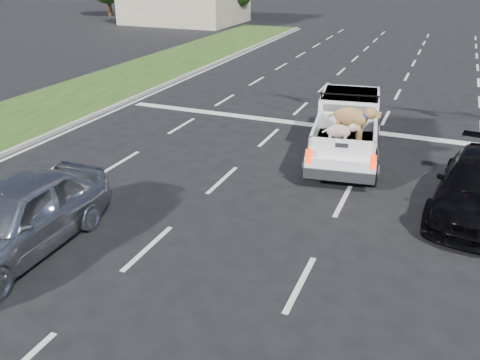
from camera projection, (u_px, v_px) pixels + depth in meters
name	position (u px, v px, depth m)	size (l,w,h in m)	color
ground	(220.00, 265.00, 10.63)	(160.00, 160.00, 0.00)	black
road_markings	(305.00, 158.00, 16.16)	(17.75, 60.00, 0.01)	silver
grass_median_left	(15.00, 120.00, 19.69)	(5.00, 60.00, 0.10)	#264314
curb_left	(65.00, 127.00, 18.82)	(0.15, 60.00, 0.14)	#9E9A91
pickup_truck	(347.00, 127.00, 16.00)	(2.66, 5.57, 2.01)	black
silver_sedan	(17.00, 217.00, 10.83)	(1.93, 4.79, 1.63)	#AEB0B5
black_coupe	(480.00, 187.00, 12.54)	(1.96, 4.81, 1.40)	black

